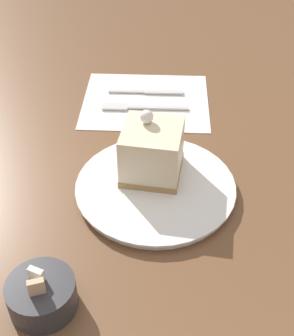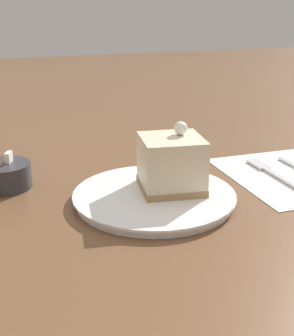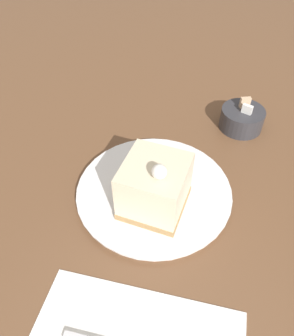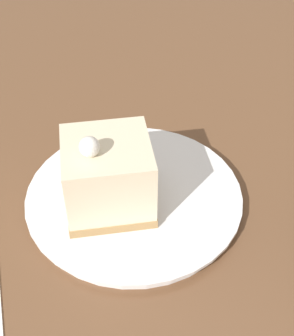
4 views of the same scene
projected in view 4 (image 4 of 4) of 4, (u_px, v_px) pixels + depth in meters
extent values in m
plane|color=brown|center=(147.00, 189.00, 0.58)|extent=(4.00, 4.00, 0.00)
cylinder|color=white|center=(134.00, 197.00, 0.56)|extent=(0.25, 0.25, 0.01)
cylinder|color=white|center=(134.00, 194.00, 0.56)|extent=(0.26, 0.26, 0.00)
cube|color=#AD8451|center=(110.00, 199.00, 0.54)|extent=(0.11, 0.11, 0.01)
cube|color=beige|center=(108.00, 172.00, 0.51)|extent=(0.11, 0.11, 0.07)
sphere|color=white|center=(89.00, 147.00, 0.47)|extent=(0.02, 0.02, 0.02)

